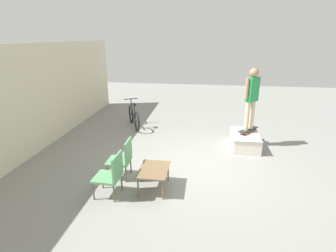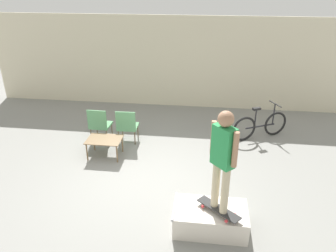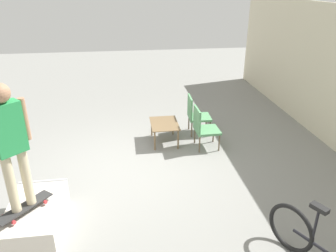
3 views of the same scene
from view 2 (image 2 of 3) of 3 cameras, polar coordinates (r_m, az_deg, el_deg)
The scene contains 9 objects.
ground_plane at distance 7.37m, azimuth -4.62°, elevation -9.50°, with size 24.00×24.00×0.00m, color gray.
house_wall_back at distance 10.98m, azimuth -0.01°, elevation 11.02°, with size 12.00×0.06×3.00m.
skate_ramp_box at distance 6.10m, azimuth 7.37°, elevation -15.69°, with size 1.31×0.77×0.45m.
skateboard_on_ramp at distance 5.85m, azimuth 8.79°, elevation -14.10°, with size 0.77×0.69×0.07m.
person_skater at distance 5.24m, azimuth 9.56°, elevation -4.85°, with size 0.42×0.44×1.80m.
coffee_table at distance 8.22m, azimuth -11.01°, elevation -2.61°, with size 0.85×0.62×0.47m.
patio_chair_left at distance 8.98m, azimuth -11.86°, elevation 0.47°, with size 0.54×0.54×0.94m.
patio_chair_right at distance 8.77m, azimuth -7.14°, elevation 0.21°, with size 0.53×0.53×0.94m.
bicycle at distance 9.34m, azimuth 15.76°, elevation 0.09°, with size 1.54×0.83×0.97m.
Camera 2 is at (1.34, -5.92, 4.18)m, focal length 35.00 mm.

